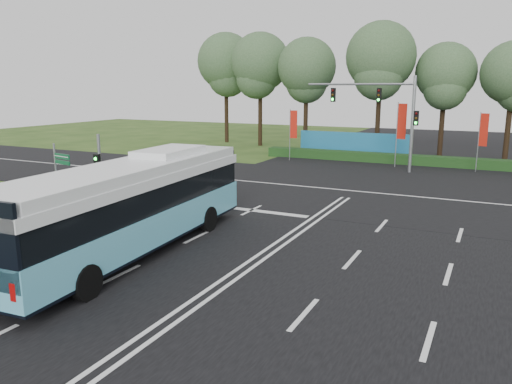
# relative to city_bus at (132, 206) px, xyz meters

# --- Properties ---
(ground) EXTENTS (120.00, 120.00, 0.00)m
(ground) POSITION_rel_city_bus_xyz_m (4.37, 2.85, -1.87)
(ground) COLOR #294517
(ground) RESTS_ON ground
(road_main) EXTENTS (20.00, 120.00, 0.04)m
(road_main) POSITION_rel_city_bus_xyz_m (4.37, 2.85, -1.85)
(road_main) COLOR black
(road_main) RESTS_ON ground
(road_cross) EXTENTS (120.00, 14.00, 0.05)m
(road_cross) POSITION_rel_city_bus_xyz_m (4.37, 14.85, -1.85)
(road_cross) COLOR black
(road_cross) RESTS_ON ground
(kerb_strip) EXTENTS (0.25, 18.00, 0.12)m
(kerb_strip) POSITION_rel_city_bus_xyz_m (-5.73, -0.15, -1.81)
(kerb_strip) COLOR gray
(kerb_strip) RESTS_ON ground
(city_bus) EXTENTS (3.56, 13.10, 3.72)m
(city_bus) POSITION_rel_city_bus_xyz_m (0.00, 0.00, 0.00)
(city_bus) COLOR #5AB3D0
(city_bus) RESTS_ON ground
(pedestrian_signal) EXTENTS (0.32, 0.43, 3.87)m
(pedestrian_signal) POSITION_rel_city_bus_xyz_m (-6.13, 4.89, 0.24)
(pedestrian_signal) COLOR gray
(pedestrian_signal) RESTS_ON ground
(street_sign) EXTENTS (1.32, 0.35, 3.43)m
(street_sign) POSITION_rel_city_bus_xyz_m (-7.66, 3.68, 0.33)
(street_sign) COLOR gray
(street_sign) RESTS_ON ground
(banner_flag_left) EXTENTS (0.63, 0.18, 4.36)m
(banner_flag_left) POSITION_rel_city_bus_xyz_m (-3.67, 25.22, 0.98)
(banner_flag_left) COLOR gray
(banner_flag_left) RESTS_ON ground
(banner_flag_mid) EXTENTS (0.74, 0.18, 5.07)m
(banner_flag_mid) POSITION_rel_city_bus_xyz_m (5.19, 25.32, 1.41)
(banner_flag_mid) COLOR gray
(banner_flag_mid) RESTS_ON ground
(banner_flag_right) EXTENTS (0.63, 0.26, 4.43)m
(banner_flag_right) POSITION_rel_city_bus_xyz_m (10.99, 25.60, 1.03)
(banner_flag_right) COLOR gray
(banner_flag_right) RESTS_ON ground
(traffic_light_gantry) EXTENTS (8.41, 0.28, 7.00)m
(traffic_light_gantry) POSITION_rel_city_bus_xyz_m (4.58, 23.35, 2.79)
(traffic_light_gantry) COLOR gray
(traffic_light_gantry) RESTS_ON ground
(hedge) EXTENTS (22.00, 1.20, 0.80)m
(hedge) POSITION_rel_city_bus_xyz_m (4.37, 27.35, -1.47)
(hedge) COLOR #183B15
(hedge) RESTS_ON ground
(blue_hoarding) EXTENTS (10.00, 0.30, 2.20)m
(blue_hoarding) POSITION_rel_city_bus_xyz_m (0.37, 29.85, -0.77)
(blue_hoarding) COLOR #1C6D9B
(blue_hoarding) RESTS_ON ground
(eucalyptus_row) EXTENTS (52.96, 9.95, 12.61)m
(eucalyptus_row) POSITION_rel_city_bus_xyz_m (6.79, 33.46, 6.60)
(eucalyptus_row) COLOR black
(eucalyptus_row) RESTS_ON ground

